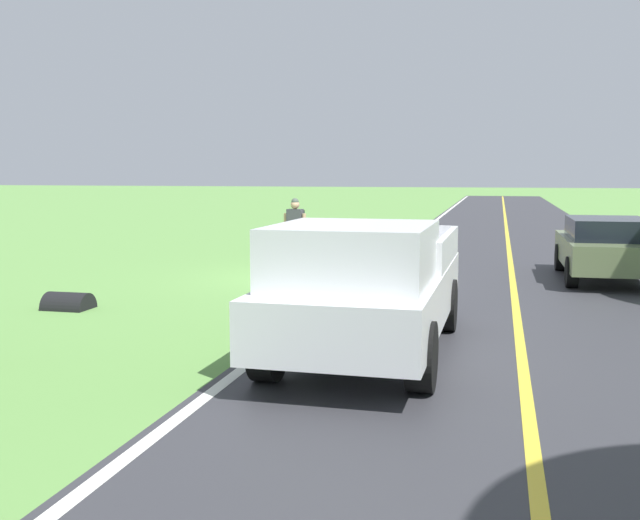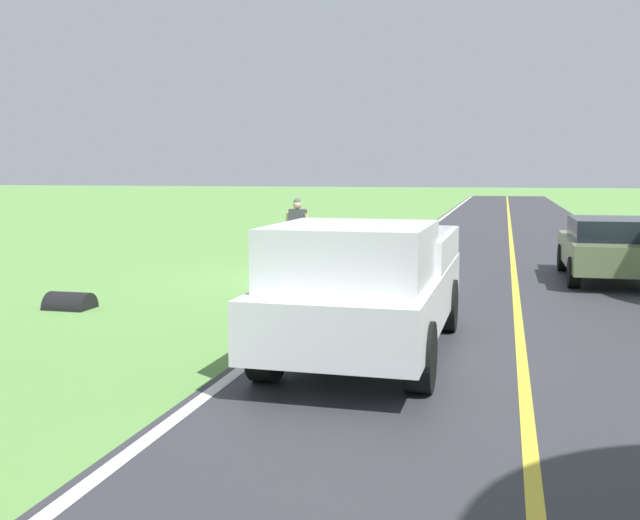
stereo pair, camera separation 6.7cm
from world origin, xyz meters
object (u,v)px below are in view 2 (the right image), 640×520
at_px(hitchhiker_walking, 298,227).
at_px(suitcase_carried, 282,255).
at_px(sedan_near_oncoming, 608,247).
at_px(pickup_truck_passing, 366,285).

height_order(hitchhiker_walking, suitcase_carried, hitchhiker_walking).
relative_size(hitchhiker_walking, sedan_near_oncoming, 0.40).
xyz_separation_m(suitcase_carried, sedan_near_oncoming, (-8.02, 1.13, 0.51)).
relative_size(suitcase_carried, pickup_truck_passing, 0.09).
bearing_deg(hitchhiker_walking, pickup_truck_passing, 110.75).
bearing_deg(pickup_truck_passing, suitcase_carried, -66.92).
xyz_separation_m(hitchhiker_walking, sedan_near_oncoming, (-7.59, 1.17, -0.23)).
bearing_deg(sedan_near_oncoming, suitcase_carried, -8.02).
bearing_deg(hitchhiker_walking, suitcase_carried, 5.49).
distance_m(hitchhiker_walking, suitcase_carried, 0.85).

